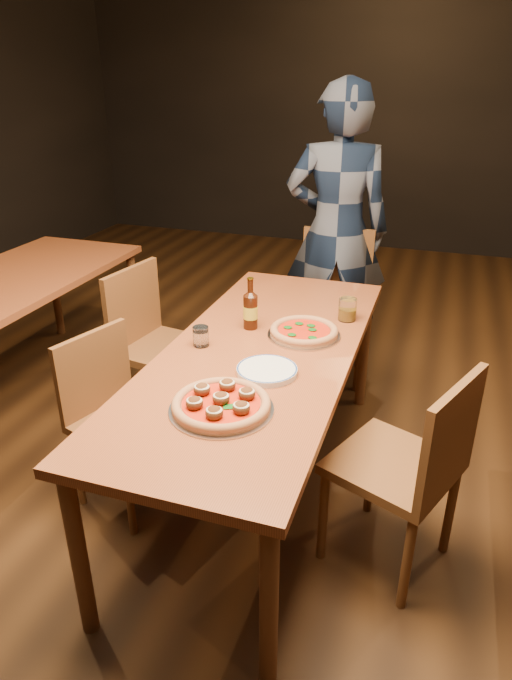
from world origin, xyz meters
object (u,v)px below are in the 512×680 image
(table_main, at_px, (260,364))
(chair_main_nw, at_px, (127,422))
(pizza_meatball, at_px, (221,404))
(chair_end, at_px, (332,305))
(amber_glass, at_px, (347,309))
(diner, at_px, (337,232))
(chair_main_sw, at_px, (166,348))
(beer_bottle, at_px, (251,311))
(chair_main_e, at_px, (393,463))
(pizza_margherita, at_px, (304,331))
(plate_stack, at_px, (267,371))
(water_glass, at_px, (201,336))

(table_main, bearing_deg, chair_main_nw, -154.37)
(pizza_meatball, bearing_deg, chair_end, 88.26)
(amber_glass, xyz_separation_m, diner, (-0.26, 1.02, 0.11))
(chair_main_nw, height_order, diner, diner)
(chair_main_nw, relative_size, diner, 0.47)
(chair_main_sw, relative_size, beer_bottle, 3.88)
(chair_main_e, bearing_deg, amber_glass, -131.98)
(chair_end, height_order, amber_glass, chair_end)
(pizza_margherita, bearing_deg, pizza_meatball, -99.93)
(chair_main_e, relative_size, pizza_meatball, 2.47)
(plate_stack, bearing_deg, pizza_margherita, 82.54)
(plate_stack, relative_size, water_glass, 2.78)
(chair_end, relative_size, amber_glass, 9.00)
(plate_stack, xyz_separation_m, diner, (-0.06, 1.67, 0.16))
(table_main, relative_size, pizza_margherita, 5.98)
(chair_main_sw, relative_size, chair_main_e, 1.01)
(chair_main_e, height_order, water_glass, chair_main_e)
(chair_main_sw, bearing_deg, diner, -24.25)
(pizza_margherita, bearing_deg, plate_stack, -97.46)
(beer_bottle, bearing_deg, plate_stack, -62.60)
(chair_main_nw, bearing_deg, plate_stack, -67.04)
(table_main, height_order, chair_main_nw, chair_main_nw)
(plate_stack, height_order, diner, diner)
(chair_main_sw, relative_size, plate_stack, 3.85)
(table_main, height_order, beer_bottle, beer_bottle)
(chair_end, relative_size, plate_stack, 4.00)
(water_glass, bearing_deg, pizza_meatball, -58.90)
(amber_glass, bearing_deg, pizza_margherita, -121.73)
(pizza_margherita, bearing_deg, beer_bottle, 178.88)
(table_main, relative_size, chair_main_nw, 2.34)
(pizza_margherita, distance_m, water_glass, 0.47)
(chair_end, distance_m, amber_glass, 0.90)
(beer_bottle, bearing_deg, chair_main_nw, -132.29)
(chair_main_e, xyz_separation_m, chair_end, (-0.55, 1.51, 0.02))
(pizza_margherita, relative_size, amber_glass, 3.07)
(chair_main_nw, distance_m, water_glass, 0.51)
(chair_main_nw, height_order, amber_glass, amber_glass)
(plate_stack, bearing_deg, chair_main_e, -4.93)
(diner, bearing_deg, beer_bottle, 72.04)
(table_main, bearing_deg, chair_main_sw, 149.72)
(pizza_meatball, distance_m, plate_stack, 0.32)
(pizza_meatball, distance_m, diner, 1.99)
(table_main, xyz_separation_m, beer_bottle, (-0.11, 0.21, 0.16))
(chair_main_nw, distance_m, amber_glass, 1.17)
(chair_end, distance_m, pizza_margherita, 1.10)
(beer_bottle, height_order, diner, diner)
(chair_main_sw, xyz_separation_m, water_glass, (0.41, -0.43, 0.32))
(chair_main_nw, xyz_separation_m, plate_stack, (0.64, 0.07, 0.33))
(plate_stack, relative_size, diner, 0.13)
(chair_main_nw, height_order, pizza_meatball, chair_main_nw)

